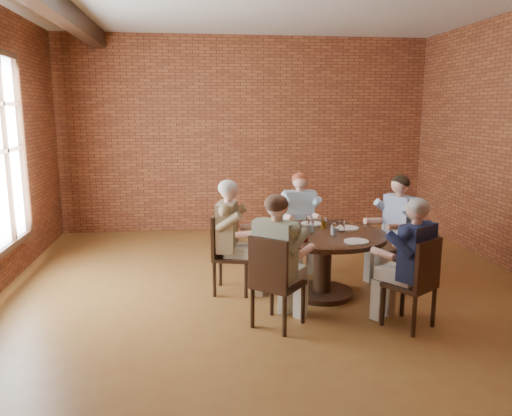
{
  "coord_description": "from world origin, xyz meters",
  "views": [
    {
      "loc": [
        -0.94,
        -5.39,
        2.12
      ],
      "look_at": [
        -0.14,
        1.0,
        0.86
      ],
      "focal_mm": 35.0,
      "sensor_mm": 36.0,
      "label": 1
    }
  ],
  "objects": [
    {
      "name": "wall_back",
      "position": [
        0.0,
        3.5,
        1.7
      ],
      "size": [
        7.0,
        0.0,
        7.0
      ],
      "primitive_type": "plane",
      "rotation": [
        1.57,
        0.0,
        0.0
      ],
      "color": "brown",
      "rests_on": "ground"
    },
    {
      "name": "dining_table",
      "position": [
        0.51,
        0.0,
        0.53
      ],
      "size": [
        1.44,
        1.44,
        0.75
      ],
      "color": "#321D10",
      "rests_on": "floor"
    },
    {
      "name": "chair_d",
      "position": [
        -0.19,
        -0.83,
        0.51
      ],
      "size": [
        0.6,
        0.6,
        0.94
      ],
      "rotation": [
        0.0,
        0.0,
        2.43
      ],
      "color": "#321D10",
      "rests_on": "floor"
    },
    {
      "name": "glass_a",
      "position": [
        0.73,
        0.02,
        0.82
      ],
      "size": [
        0.07,
        0.07,
        0.14
      ],
      "primitive_type": "cylinder",
      "color": "white",
      "rests_on": "dining_table"
    },
    {
      "name": "plate_c",
      "position": [
        0.12,
        -0.02,
        0.76
      ],
      "size": [
        0.26,
        0.26,
        0.01
      ],
      "primitive_type": "cylinder",
      "color": "white",
      "rests_on": "dining_table"
    },
    {
      "name": "smartphone",
      "position": [
        0.72,
        -0.41,
        0.75
      ],
      "size": [
        0.11,
        0.15,
        0.01
      ],
      "primitive_type": "cube",
      "rotation": [
        0.0,
        0.0,
        0.35
      ],
      "color": "black",
      "rests_on": "dining_table"
    },
    {
      "name": "diner_d",
      "position": [
        -0.14,
        -0.76,
        0.67
      ],
      "size": [
        0.83,
        0.84,
        1.34
      ],
      "primitive_type": null,
      "rotation": [
        0.0,
        0.0,
        2.43
      ],
      "color": "gray",
      "rests_on": "floor"
    },
    {
      "name": "diner_a",
      "position": [
        1.55,
        0.42,
        0.67
      ],
      "size": [
        0.8,
        0.73,
        1.33
      ],
      "primitive_type": null,
      "rotation": [
        0.0,
        0.0,
        -1.19
      ],
      "color": "#3A5897",
      "rests_on": "floor"
    },
    {
      "name": "glass_d",
      "position": [
        0.37,
        0.03,
        0.82
      ],
      "size": [
        0.07,
        0.07,
        0.14
      ],
      "primitive_type": "cylinder",
      "color": "white",
      "rests_on": "dining_table"
    },
    {
      "name": "diner_b",
      "position": [
        0.47,
        1.1,
        0.65
      ],
      "size": [
        0.53,
        0.64,
        1.3
      ],
      "primitive_type": null,
      "rotation": [
        0.0,
        0.0,
        0.04
      ],
      "color": "#90A7B8",
      "rests_on": "floor"
    },
    {
      "name": "diner_e",
      "position": [
        1.14,
        -0.94,
        0.65
      ],
      "size": [
        0.77,
        0.8,
        1.3
      ],
      "primitive_type": null,
      "rotation": [
        0.0,
        0.0,
        3.73
      ],
      "color": "#151D3C",
      "rests_on": "floor"
    },
    {
      "name": "glass_g",
      "position": [
        0.6,
        -0.12,
        0.82
      ],
      "size": [
        0.07,
        0.07,
        0.14
      ],
      "primitive_type": "cylinder",
      "color": "white",
      "rests_on": "dining_table"
    },
    {
      "name": "diner_c",
      "position": [
        -0.51,
        0.25,
        0.67
      ],
      "size": [
        0.76,
        0.67,
        1.34
      ],
      "primitive_type": null,
      "rotation": [
        0.0,
        0.0,
        1.34
      ],
      "color": "brown",
      "rests_on": "floor"
    },
    {
      "name": "chair_c",
      "position": [
        -0.6,
        0.27,
        0.51
      ],
      "size": [
        0.52,
        0.52,
        0.94
      ],
      "rotation": [
        0.0,
        0.0,
        1.34
      ],
      "color": "#321D10",
      "rests_on": "floor"
    },
    {
      "name": "glass_e",
      "position": [
        0.17,
        -0.01,
        0.82
      ],
      "size": [
        0.07,
        0.07,
        0.14
      ],
      "primitive_type": "cylinder",
      "color": "white",
      "rests_on": "dining_table"
    },
    {
      "name": "chair_b",
      "position": [
        0.47,
        1.18,
        0.5
      ],
      "size": [
        0.42,
        0.42,
        0.92
      ],
      "rotation": [
        0.0,
        0.0,
        0.04
      ],
      "color": "#321D10",
      "rests_on": "floor"
    },
    {
      "name": "plate_d",
      "position": [
        0.75,
        -0.44,
        0.76
      ],
      "size": [
        0.26,
        0.26,
        0.01
      ],
      "primitive_type": "cylinder",
      "color": "white",
      "rests_on": "dining_table"
    },
    {
      "name": "plate_a",
      "position": [
        0.85,
        0.16,
        0.76
      ],
      "size": [
        0.26,
        0.26,
        0.01
      ],
      "primitive_type": "cylinder",
      "color": "white",
      "rests_on": "dining_table"
    },
    {
      "name": "plate_b",
      "position": [
        0.48,
        0.44,
        0.76
      ],
      "size": [
        0.26,
        0.26,
        0.01
      ],
      "primitive_type": "cylinder",
      "color": "white",
      "rests_on": "dining_table"
    },
    {
      "name": "wall_front",
      "position": [
        0.0,
        -3.5,
        1.7
      ],
      "size": [
        7.0,
        0.0,
        7.0
      ],
      "primitive_type": "plane",
      "rotation": [
        -1.57,
        0.0,
        0.0
      ],
      "color": "brown",
      "rests_on": "ground"
    },
    {
      "name": "glass_c",
      "position": [
        0.43,
        0.34,
        0.82
      ],
      "size": [
        0.07,
        0.07,
        0.14
      ],
      "primitive_type": "cylinder",
      "color": "white",
      "rests_on": "dining_table"
    },
    {
      "name": "chair_e",
      "position": [
        1.19,
        -1.01,
        0.5
      ],
      "size": [
        0.57,
        0.57,
        0.92
      ],
      "rotation": [
        0.0,
        0.0,
        3.73
      ],
      "color": "#321D10",
      "rests_on": "floor"
    },
    {
      "name": "glass_f",
      "position": [
        0.21,
        -0.37,
        0.82
      ],
      "size": [
        0.07,
        0.07,
        0.14
      ],
      "primitive_type": "cylinder",
      "color": "white",
      "rests_on": "dining_table"
    },
    {
      "name": "glass_b",
      "position": [
        0.57,
        0.22,
        0.82
      ],
      "size": [
        0.07,
        0.07,
        0.14
      ],
      "primitive_type": "cylinder",
      "color": "white",
      "rests_on": "dining_table"
    },
    {
      "name": "chair_a",
      "position": [
        1.63,
        0.45,
        0.51
      ],
      "size": [
        0.55,
        0.55,
        0.94
      ],
      "rotation": [
        0.0,
        0.0,
        -1.19
      ],
      "color": "#321D10",
      "rests_on": "floor"
    },
    {
      "name": "floor",
      "position": [
        0.0,
        0.0,
        0.0
      ],
      "size": [
        7.0,
        7.0,
        0.0
      ],
      "primitive_type": "plane",
      "color": "brown",
      "rests_on": "ground"
    }
  ]
}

